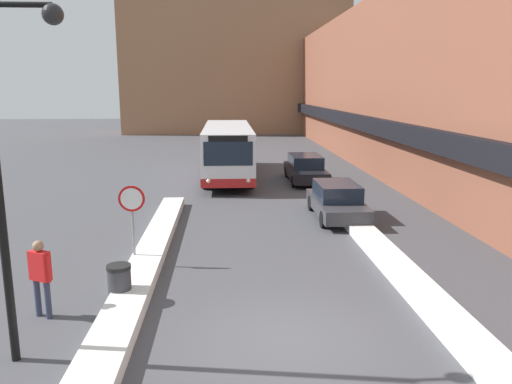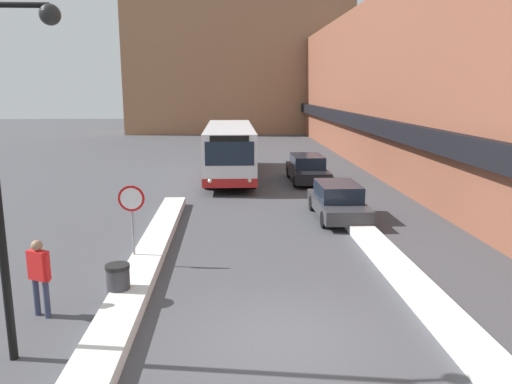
# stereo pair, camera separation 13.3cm
# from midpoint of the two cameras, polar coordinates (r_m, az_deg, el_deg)

# --- Properties ---
(ground_plane) EXTENTS (160.00, 160.00, 0.00)m
(ground_plane) POSITION_cam_midpoint_polar(r_m,az_deg,el_deg) (10.84, 3.30, -16.51)
(ground_plane) COLOR #47474C
(building_row_right) EXTENTS (5.50, 60.00, 10.61)m
(building_row_right) POSITION_cam_midpoint_polar(r_m,az_deg,el_deg) (35.29, 15.27, 11.56)
(building_row_right) COLOR brown
(building_row_right) RESTS_ON ground_plane
(building_backdrop_far) EXTENTS (26.00, 8.00, 16.98)m
(building_backdrop_far) POSITION_cam_midpoint_polar(r_m,az_deg,el_deg) (61.23, -2.45, 14.84)
(building_backdrop_far) COLOR #996B4C
(building_backdrop_far) RESTS_ON ground_plane
(snow_bank_left) EXTENTS (0.90, 16.13, 0.33)m
(snow_bank_left) POSITION_cam_midpoint_polar(r_m,az_deg,el_deg) (15.07, -12.65, -7.79)
(snow_bank_left) COLOR silver
(snow_bank_left) RESTS_ON ground_plane
(snow_bank_right) EXTENTS (0.90, 17.30, 0.30)m
(snow_bank_right) POSITION_cam_midpoint_polar(r_m,az_deg,el_deg) (14.58, 16.07, -8.72)
(snow_bank_right) COLOR silver
(snow_bank_right) RESTS_ON ground_plane
(city_bus) EXTENTS (2.70, 11.56, 3.00)m
(city_bus) POSITION_cam_midpoint_polar(r_m,az_deg,el_deg) (29.44, -3.39, 4.91)
(city_bus) COLOR silver
(city_bus) RESTS_ON ground_plane
(parked_car_front) EXTENTS (1.83, 4.42, 1.42)m
(parked_car_front) POSITION_cam_midpoint_polar(r_m,az_deg,el_deg) (20.31, 9.05, -0.97)
(parked_car_front) COLOR #38383D
(parked_car_front) RESTS_ON ground_plane
(parked_car_middle) EXTENTS (1.93, 4.86, 1.49)m
(parked_car_middle) POSITION_cam_midpoint_polar(r_m,az_deg,el_deg) (28.12, 5.53, 2.68)
(parked_car_middle) COLOR black
(parked_car_middle) RESTS_ON ground_plane
(stop_sign) EXTENTS (0.76, 0.08, 2.41)m
(stop_sign) POSITION_cam_midpoint_polar(r_m,az_deg,el_deg) (14.84, -14.23, -1.79)
(stop_sign) COLOR gray
(stop_sign) RESTS_ON ground_plane
(street_lamp) EXTENTS (1.46, 0.36, 6.65)m
(street_lamp) POSITION_cam_midpoint_polar(r_m,az_deg,el_deg) (9.88, -26.67, 4.53)
(street_lamp) COLOR black
(street_lamp) RESTS_ON ground_plane
(pedestrian) EXTENTS (0.54, 0.43, 1.82)m
(pedestrian) POSITION_cam_midpoint_polar(r_m,az_deg,el_deg) (12.36, -23.71, -8.33)
(pedestrian) COLOR #333851
(pedestrian) RESTS_ON ground_plane
(trash_bin) EXTENTS (0.59, 0.59, 0.95)m
(trash_bin) POSITION_cam_midpoint_polar(r_m,az_deg,el_deg) (12.78, -15.63, -10.04)
(trash_bin) COLOR #38383D
(trash_bin) RESTS_ON ground_plane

